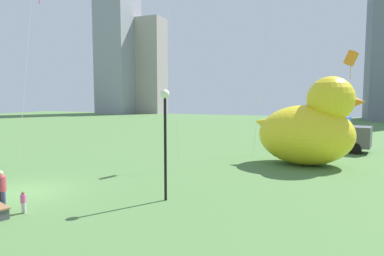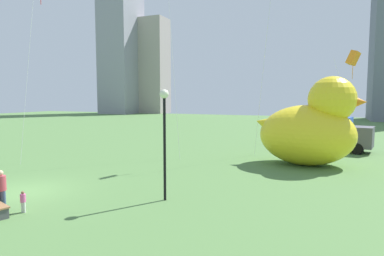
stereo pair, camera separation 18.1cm
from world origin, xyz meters
TOP-DOWN VIEW (x-y plane):
  - ground_plane at (0.00, 0.00)m, footprint 140.00×140.00m
  - person_adult at (1.33, -2.13)m, footprint 0.40×0.40m
  - person_child at (2.39, -2.02)m, footprint 0.21×0.21m
  - giant_inflatable_duck at (12.19, 12.04)m, footprint 7.06×4.53m
  - lamppost at (6.79, 1.54)m, footprint 0.39×0.39m
  - box_truck at (13.51, 19.17)m, footprint 6.14×3.27m
  - city_skyline at (0.07, 66.38)m, footprint 88.10×16.95m
  - kite_orange at (14.85, 19.21)m, footprint 2.25×1.91m

SIDE VIEW (x-z plane):
  - ground_plane at x=0.00m, z-range 0.00..0.00m
  - person_child at x=2.39m, z-range 0.04..0.90m
  - person_adult at x=1.33m, z-range 0.08..1.70m
  - box_truck at x=13.51m, z-range 0.02..2.87m
  - giant_inflatable_duck at x=12.19m, z-range -0.44..5.41m
  - lamppost at x=6.79m, z-range 0.98..5.83m
  - kite_orange at x=14.85m, z-range 3.46..11.81m
  - city_skyline at x=0.07m, z-range -2.66..34.01m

